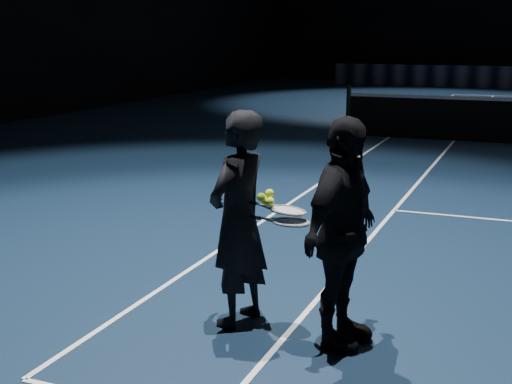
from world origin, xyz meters
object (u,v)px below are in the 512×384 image
racket_lower (291,222)px  racket_upper (288,210)px  tennis_balls (268,199)px  player_b (342,233)px  player_a (238,219)px

racket_lower → racket_upper: racket_upper is taller
racket_upper → tennis_balls: tennis_balls is taller
racket_lower → racket_upper: bearing=141.3°
tennis_balls → player_b: bearing=-6.6°
tennis_balls → racket_upper: bearing=7.5°
player_a → player_b: 0.85m
player_a → racket_lower: bearing=95.6°
racket_upper → tennis_balls: size_ratio=5.67×
racket_lower → racket_upper: size_ratio=1.00×
player_b → tennis_balls: size_ratio=14.03×
player_b → racket_lower: (-0.40, 0.04, 0.03)m
player_a → racket_upper: bearing=101.4°
player_a → racket_upper: (0.40, -0.00, 0.11)m
player_b → racket_upper: player_b is taller
player_b → tennis_balls: (-0.59, 0.07, 0.19)m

